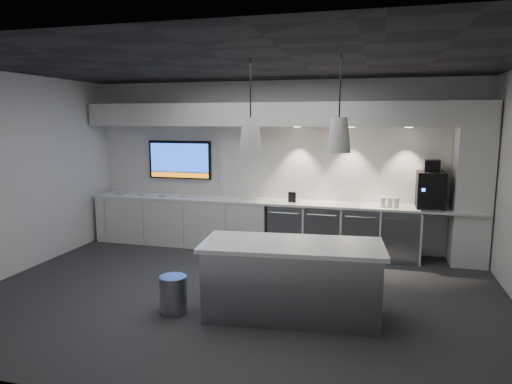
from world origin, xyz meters
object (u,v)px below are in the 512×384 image
(wall_tv, at_px, (180,160))
(island, at_px, (292,279))
(coffee_machine, at_px, (430,188))
(bin, at_px, (173,295))

(wall_tv, xyz_separation_m, island, (2.71, -2.92, -1.11))
(coffee_machine, bearing_deg, bin, -136.85)
(island, height_order, coffee_machine, coffee_machine)
(bin, bearing_deg, wall_tv, 112.37)
(island, bearing_deg, coffee_machine, 50.91)
(wall_tv, bearing_deg, bin, -67.63)
(wall_tv, height_order, island, wall_tv)
(wall_tv, bearing_deg, island, -47.12)
(wall_tv, xyz_separation_m, bin, (1.32, -3.21, -1.33))
(island, relative_size, bin, 4.75)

